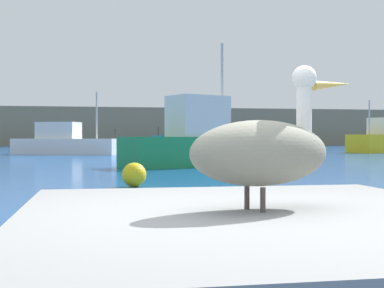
{
  "coord_description": "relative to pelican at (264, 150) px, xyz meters",
  "views": [
    {
      "loc": [
        -0.56,
        -2.9,
        1.16
      ],
      "look_at": [
        4.17,
        23.49,
        0.87
      ],
      "focal_mm": 49.84,
      "sensor_mm": 36.0,
      "label": 1
    }
  ],
  "objects": [
    {
      "name": "fishing_boat_teal",
      "position": [
        6.68,
        40.58,
        -0.11
      ],
      "size": [
        6.17,
        3.12,
        4.46
      ],
      "rotation": [
        0.0,
        0.0,
        3.36
      ],
      "color": "teal",
      "rests_on": "ground"
    },
    {
      "name": "pelican",
      "position": [
        0.0,
        0.0,
        0.0
      ],
      "size": [
        1.17,
        0.71,
        0.84
      ],
      "rotation": [
        0.0,
        0.0,
        0.35
      ],
      "color": "gray",
      "rests_on": "pier_dock"
    },
    {
      "name": "pier_dock",
      "position": [
        -0.02,
        -0.01,
        -0.72
      ],
      "size": [
        2.7,
        2.93,
        0.75
      ],
      "primitive_type": "cube",
      "color": "gray",
      "rests_on": "ground"
    },
    {
      "name": "fishing_boat_green",
      "position": [
        2.91,
        18.52,
        -0.01
      ],
      "size": [
        5.87,
        3.88,
        5.18
      ],
      "rotation": [
        0.0,
        0.0,
        0.41
      ],
      "color": "#1E8C4C",
      "rests_on": "ground"
    },
    {
      "name": "fishing_boat_white",
      "position": [
        -3.17,
        36.16,
        -0.26
      ],
      "size": [
        7.86,
        4.83,
        4.43
      ],
      "rotation": [
        0.0,
        0.0,
        -0.37
      ],
      "color": "white",
      "rests_on": "ground"
    },
    {
      "name": "hillside_backdrop",
      "position": [
        -0.37,
        79.94,
        1.74
      ],
      "size": [
        140.0,
        10.87,
        5.66
      ],
      "primitive_type": "cube",
      "color": "#7F755B",
      "rests_on": "ground"
    },
    {
      "name": "mooring_buoy",
      "position": [
        -0.06,
        9.76,
        -0.8
      ],
      "size": [
        0.58,
        0.58,
        0.58
      ],
      "primitive_type": "sphere",
      "color": "yellow",
      "rests_on": "ground"
    }
  ]
}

